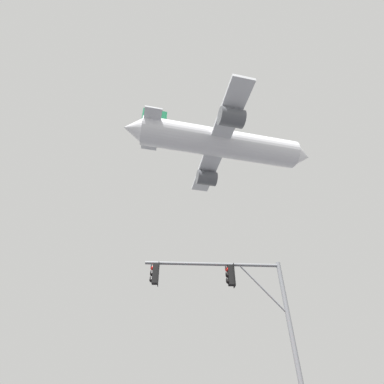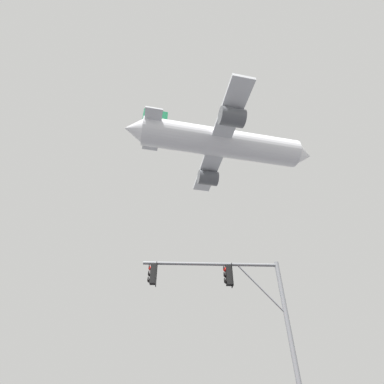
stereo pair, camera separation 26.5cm
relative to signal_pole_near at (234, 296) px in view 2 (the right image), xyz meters
The scene contains 2 objects.
signal_pole_near is the anchor object (origin of this frame).
airplane 33.81m from the signal_pole_near, 79.95° to the left, with size 30.87×23.85×8.42m.
Camera 2 is at (0.35, -5.68, 1.52)m, focal length 25.65 mm.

